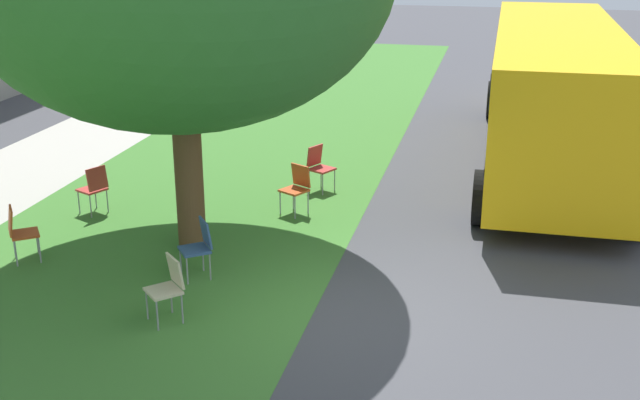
# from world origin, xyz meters

# --- Properties ---
(ground) EXTENTS (80.00, 80.00, 0.00)m
(ground) POSITION_xyz_m (0.00, 0.00, 0.00)
(ground) COLOR #424247
(grass_verge) EXTENTS (48.00, 6.00, 0.01)m
(grass_verge) POSITION_xyz_m (0.00, 3.20, 0.00)
(grass_verge) COLOR #3D752D
(grass_verge) RESTS_ON ground
(chair_0) EXTENTS (0.55, 0.56, 0.88)m
(chair_0) POSITION_xyz_m (2.67, 4.85, 0.52)
(chair_0) COLOR #B7332D
(chair_0) RESTS_ON ground
(chair_2) EXTENTS (0.58, 0.58, 0.88)m
(chair_2) POSITION_xyz_m (0.50, 4.95, 0.52)
(chair_2) COLOR #C64C1E
(chair_2) RESTS_ON ground
(chair_3) EXTENTS (0.56, 0.56, 0.88)m
(chair_3) POSITION_xyz_m (4.83, 1.28, 0.52)
(chair_3) COLOR #B7332D
(chair_3) RESTS_ON ground
(chair_4) EXTENTS (0.59, 0.59, 0.88)m
(chair_4) POSITION_xyz_m (-0.78, 1.98, 0.52)
(chair_4) COLOR beige
(chair_4) RESTS_ON ground
(chair_5) EXTENTS (0.58, 0.58, 0.88)m
(chair_5) POSITION_xyz_m (0.58, 2.08, 0.52)
(chair_5) COLOR #335184
(chair_5) RESTS_ON ground
(chair_6) EXTENTS (0.57, 0.56, 0.88)m
(chair_6) POSITION_xyz_m (3.51, 1.38, 0.52)
(chair_6) COLOR #C64C1E
(chair_6) RESTS_ON ground
(school_bus) EXTENTS (10.40, 2.80, 2.88)m
(school_bus) POSITION_xyz_m (7.68, -3.09, 1.76)
(school_bus) COLOR yellow
(school_bus) RESTS_ON ground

